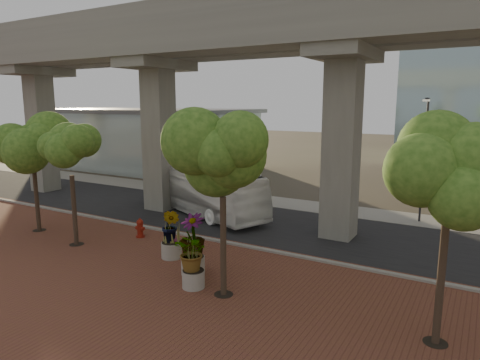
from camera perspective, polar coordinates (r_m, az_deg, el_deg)
The scene contains 18 objects.
ground at distance 23.92m, azimuth -2.52°, elevation -6.62°, with size 160.00×160.00×0.00m, color #3B372B.
brick_plaza at distance 18.12m, azimuth -16.69°, elevation -12.62°, with size 70.00×13.00×0.06m, color brown.
asphalt_road at distance 25.55m, azimuth -0.09°, elevation -5.46°, with size 90.00×8.00×0.04m, color black.
curb_strip at distance 22.32m, azimuth -5.33°, elevation -7.69°, with size 70.00×0.25×0.16m, color gray.
far_sidewalk at distance 30.28m, azimuth 5.18°, elevation -2.99°, with size 90.00×3.00×0.06m, color gray.
transit_viaduct at distance 24.60m, azimuth -0.09°, elevation 11.06°, with size 72.00×5.60×12.40m.
station_pavilion at distance 48.03m, azimuth -12.40°, elevation 5.56°, with size 23.00×13.00×6.30m.
transit_bus at distance 27.33m, azimuth -5.30°, elevation -1.20°, with size 2.59×11.01×3.07m, color white.
fire_hydrant at distance 22.89m, azimuth -13.18°, elevation -6.25°, with size 0.50×0.45×1.01m.
planter_front at distance 16.29m, azimuth -6.29°, elevation -9.93°, with size 1.91×1.91×2.10m.
planter_right at distance 17.43m, azimuth -6.36°, elevation -7.71°, with size 2.35×2.35×2.51m.
planter_left at distance 19.41m, azimuth -9.20°, elevation -6.39°, with size 2.04×2.04×2.25m.
street_tree_far_west at distance 25.17m, azimuth -26.03°, elevation 4.77°, with size 4.07×4.07×6.80m.
street_tree_near_west at distance 21.88m, azimuth -21.67°, elevation 2.88°, with size 3.10×3.10×5.79m.
street_tree_near_east at distance 14.75m, azimuth -2.32°, elevation 1.97°, with size 3.86×3.86×6.54m.
street_tree_far_east at distance 12.91m, azimuth 26.16°, elevation -0.20°, with size 3.73×3.73×6.49m.
streetlamp_west at distance 32.67m, azimuth -9.60°, elevation 5.42°, with size 0.36×1.06×7.31m.
streetlamp_east at distance 26.64m, azimuth 23.35°, elevation 3.50°, with size 0.36×1.04×7.18m.
Camera 1 is at (12.43, -19.23, 6.93)m, focal length 32.00 mm.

